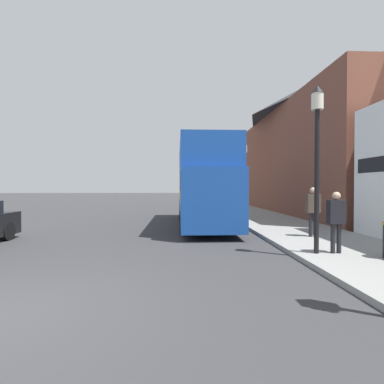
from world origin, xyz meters
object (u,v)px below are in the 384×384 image
Objects in this scene: lamp_post_second at (244,165)px; lamp_post_nearest at (317,138)px; tour_bus at (203,191)px; pedestrian_third at (313,207)px; pedestrian_second at (336,216)px; parked_car_ahead_of_bus at (204,203)px.

lamp_post_nearest is at bearing -90.19° from lamp_post_second.
tour_bus is 6.09m from pedestrian_third.
pedestrian_third reaches higher than pedestrian_second.
lamp_post_second reaches higher than pedestrian_second.
tour_bus reaches higher than pedestrian_third.
lamp_post_nearest reaches higher than pedestrian_third.
parked_car_ahead_of_bus is (0.80, 8.24, -1.06)m from tour_bus.
parked_car_ahead_of_bus is at bearing 102.56° from pedestrian_third.
lamp_post_nearest is 9.21m from lamp_post_second.
tour_bus is 8.34m from parked_car_ahead_of_bus.
parked_car_ahead_of_bus is at bearing 105.05° from lamp_post_second.
tour_bus is 5.86× the size of pedestrian_second.
lamp_post_nearest is at bearing -81.69° from parked_car_ahead_of_bus.
pedestrian_second is 9.47m from lamp_post_second.
lamp_post_nearest is (-0.55, 0.01, 2.18)m from pedestrian_second.
parked_car_ahead_of_bus is 15.97m from pedestrian_second.
lamp_post_second is at bearing 89.81° from lamp_post_nearest.
tour_bus is 8.19m from pedestrian_second.
lamp_post_second reaches higher than tour_bus.
parked_car_ahead_of_bus is 13.37m from pedestrian_third.
pedestrian_third is 6.87m from lamp_post_second.
parked_car_ahead_of_bus is 2.71× the size of pedestrian_second.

